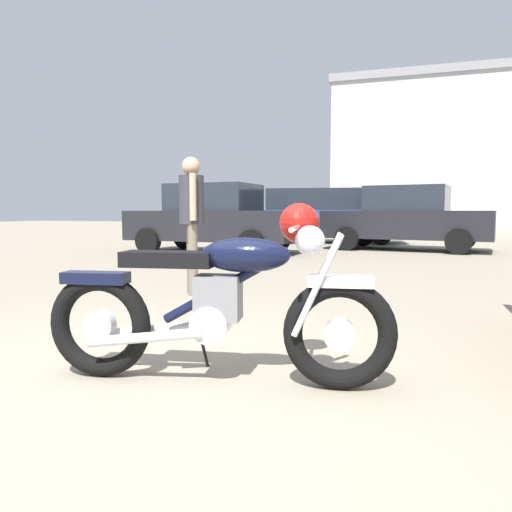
% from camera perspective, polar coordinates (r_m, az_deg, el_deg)
% --- Properties ---
extents(ground_plane, '(80.00, 80.00, 0.00)m').
position_cam_1_polar(ground_plane, '(2.82, -12.50, -15.76)').
color(ground_plane, gray).
extents(vintage_motorcycle, '(2.06, 0.79, 1.07)m').
position_cam_1_polar(vintage_motorcycle, '(2.84, -3.69, -5.20)').
color(vintage_motorcycle, black).
rests_on(vintage_motorcycle, ground_plane).
extents(bystander, '(0.30, 0.40, 1.66)m').
position_cam_1_polar(bystander, '(5.88, -7.64, 5.34)').
color(bystander, '#706656').
rests_on(bystander, ground_plane).
extents(white_estate_far, '(4.25, 2.01, 1.67)m').
position_cam_1_polar(white_estate_far, '(11.87, -4.95, 4.43)').
color(white_estate_far, black).
rests_on(white_estate_far, ground_plane).
extents(pale_sedan_back, '(4.94, 2.59, 1.74)m').
position_cam_1_polar(pale_sedan_back, '(15.86, 8.54, 4.98)').
color(pale_sedan_back, black).
rests_on(pale_sedan_back, ground_plane).
extents(dark_sedan_left, '(4.32, 2.16, 1.67)m').
position_cam_1_polar(dark_sedan_left, '(19.30, -3.75, 4.76)').
color(dark_sedan_left, black).
rests_on(dark_sedan_left, ground_plane).
extents(silver_sedan_mid, '(4.37, 2.29, 1.67)m').
position_cam_1_polar(silver_sedan_mid, '(13.26, 17.40, 4.29)').
color(silver_sedan_mid, black).
rests_on(silver_sedan_mid, ground_plane).
extents(industrial_building, '(21.15, 13.54, 9.78)m').
position_cam_1_polar(industrial_building, '(38.40, 25.80, 10.58)').
color(industrial_building, '#B2B2B7').
rests_on(industrial_building, ground_plane).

